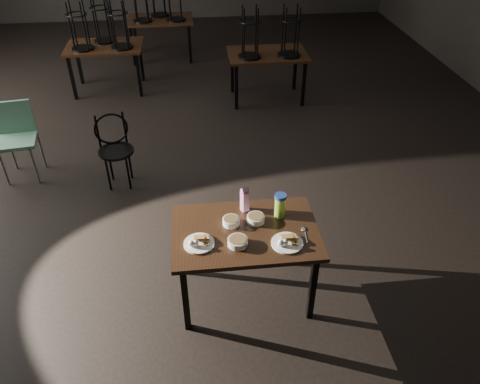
{
  "coord_description": "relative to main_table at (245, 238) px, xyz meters",
  "views": [
    {
      "loc": [
        0.22,
        -5.63,
        3.26
      ],
      "look_at": [
        0.58,
        -2.36,
        0.85
      ],
      "focal_mm": 35.0,
      "sensor_mm": 36.0,
      "label": 1
    }
  ],
  "objects": [
    {
      "name": "bg_table_right",
      "position": [
        0.84,
        4.04,
        0.08
      ],
      "size": [
        1.2,
        0.8,
        1.48
      ],
      "color": "black",
      "rests_on": "ground"
    },
    {
      "name": "plate_left",
      "position": [
        -0.38,
        -0.12,
        0.1
      ],
      "size": [
        0.24,
        0.24,
        0.08
      ],
      "color": "white",
      "rests_on": "main_table"
    },
    {
      "name": "bowl_near",
      "position": [
        -0.11,
        0.1,
        0.11
      ],
      "size": [
        0.14,
        0.14,
        0.06
      ],
      "color": "white",
      "rests_on": "main_table"
    },
    {
      "name": "bg_table_far",
      "position": [
        -0.85,
        6.08,
        0.11
      ],
      "size": [
        1.2,
        0.8,
        1.48
      ],
      "color": "black",
      "rests_on": "ground"
    },
    {
      "name": "water_bottle",
      "position": [
        0.31,
        0.16,
        0.19
      ],
      "size": [
        0.12,
        0.12,
        0.22
      ],
      "color": "#A9EE46",
      "rests_on": "main_table"
    },
    {
      "name": "spoon",
      "position": [
        0.47,
        -0.05,
        0.08
      ],
      "size": [
        0.05,
        0.2,
        0.01
      ],
      "color": "silver",
      "rests_on": "main_table"
    },
    {
      "name": "plate_right",
      "position": [
        0.31,
        -0.2,
        0.1
      ],
      "size": [
        0.25,
        0.25,
        0.08
      ],
      "color": "white",
      "rests_on": "main_table"
    },
    {
      "name": "bowl_big",
      "position": [
        -0.08,
        -0.16,
        0.11
      ],
      "size": [
        0.16,
        0.16,
        0.05
      ],
      "color": "white",
      "rests_on": "main_table"
    },
    {
      "name": "bg_table_left",
      "position": [
        -1.7,
        4.69,
        0.11
      ],
      "size": [
        1.2,
        0.8,
        1.48
      ],
      "color": "black",
      "rests_on": "ground"
    },
    {
      "name": "school_chair",
      "position": [
        -2.45,
        2.27,
        -0.12
      ],
      "size": [
        0.48,
        0.48,
        0.91
      ],
      "rotation": [
        0.0,
        0.0,
        0.14
      ],
      "color": "#669F82",
      "rests_on": "ground"
    },
    {
      "name": "bentwood_chair",
      "position": [
        -1.29,
        1.95,
        -0.16
      ],
      "size": [
        0.44,
        0.43,
        0.86
      ],
      "rotation": [
        0.0,
        0.0,
        0.25
      ],
      "color": "black",
      "rests_on": "ground"
    },
    {
      "name": "juice_carton",
      "position": [
        0.03,
        0.27,
        0.19
      ],
      "size": [
        0.08,
        0.08,
        0.24
      ],
      "color": "#971B74",
      "rests_on": "main_table"
    },
    {
      "name": "main_table",
      "position": [
        0.0,
        0.0,
        0.0
      ],
      "size": [
        1.2,
        0.8,
        0.75
      ],
      "color": "black",
      "rests_on": "ground"
    },
    {
      "name": "bowl_far",
      "position": [
        0.1,
        0.11,
        0.11
      ],
      "size": [
        0.15,
        0.15,
        0.06
      ],
      "color": "white",
      "rests_on": "main_table"
    }
  ]
}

